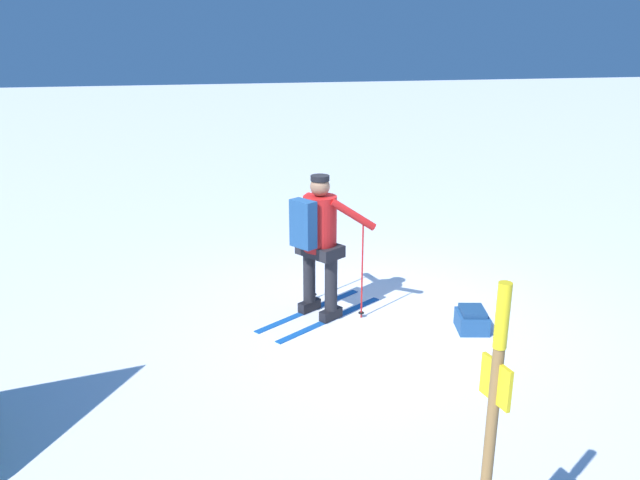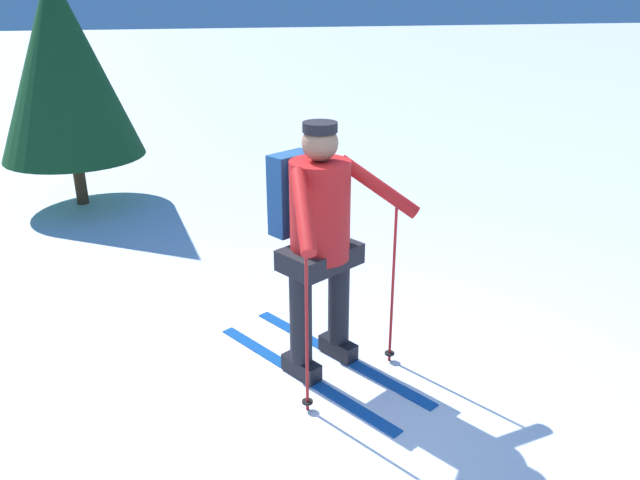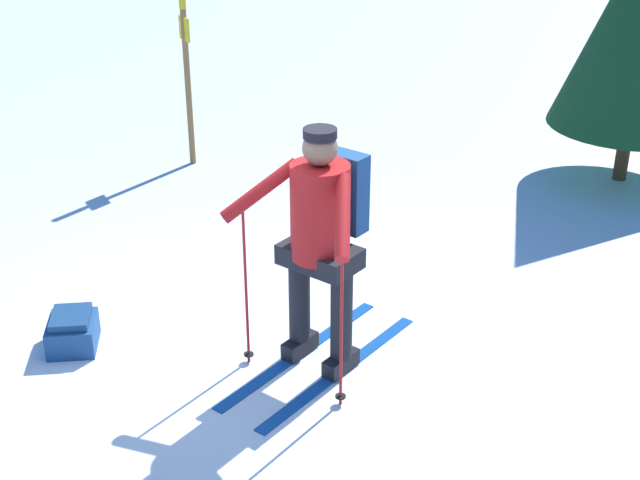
# 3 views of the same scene
# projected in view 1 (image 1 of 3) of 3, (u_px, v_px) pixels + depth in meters

# --- Properties ---
(ground_plane) EXTENTS (80.00, 80.00, 0.00)m
(ground_plane) POSITION_uv_depth(u_px,v_px,m) (374.00, 315.00, 7.60)
(ground_plane) COLOR white
(skier) EXTENTS (1.31, 1.70, 1.73)m
(skier) POSITION_uv_depth(u_px,v_px,m) (319.00, 236.00, 7.26)
(skier) COLOR #144C9E
(skier) RESTS_ON ground_plane
(dropped_backpack) EXTENTS (0.46, 0.42, 0.27)m
(dropped_backpack) POSITION_uv_depth(u_px,v_px,m) (472.00, 320.00, 7.17)
(dropped_backpack) COLOR navy
(dropped_backpack) RESTS_ON ground_plane
(trail_marker) EXTENTS (0.24, 0.07, 2.04)m
(trail_marker) POSITION_uv_depth(u_px,v_px,m) (492.00, 422.00, 3.41)
(trail_marker) COLOR olive
(trail_marker) RESTS_ON ground_plane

